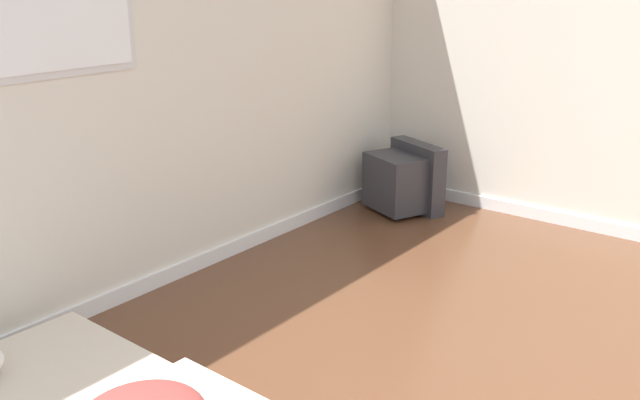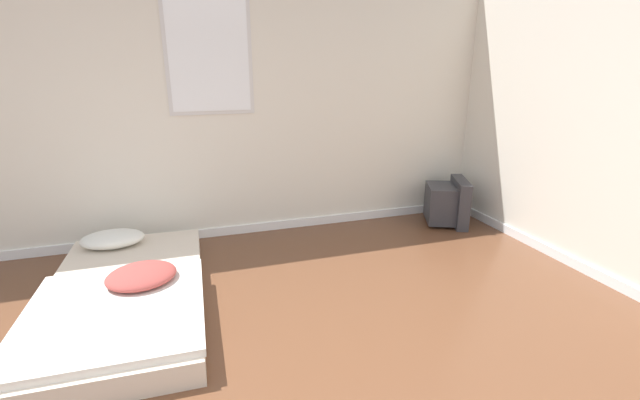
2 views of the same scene
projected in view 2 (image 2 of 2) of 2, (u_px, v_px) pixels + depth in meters
The scene contains 3 objects.
wall_back at pixel (195, 108), 3.99m from camera, with size 8.38×0.08×2.60m.
mattress_bed at pixel (124, 293), 3.06m from camera, with size 1.13×2.04×0.31m.
crt_tv at pixel (448, 203), 4.67m from camera, with size 0.56×0.60×0.50m.
Camera 2 is at (-0.13, -1.21, 1.67)m, focal length 24.00 mm.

